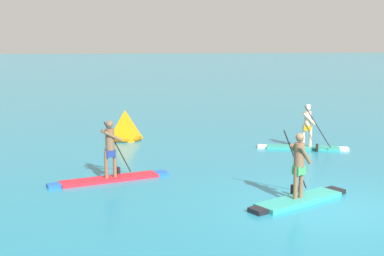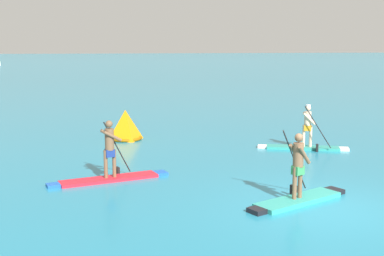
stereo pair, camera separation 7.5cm
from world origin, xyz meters
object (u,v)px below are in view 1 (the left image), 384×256
object	(u,v)px
paddleboarder_far_right	(305,140)
race_marker_buoy	(125,127)
paddleboarder_near_left	(111,167)
paddleboarder_mid_center	(299,189)

from	to	relation	value
paddleboarder_far_right	race_marker_buoy	size ratio (longest dim) A/B	2.40
paddleboarder_near_left	paddleboarder_mid_center	size ratio (longest dim) A/B	1.17
paddleboarder_near_left	paddleboarder_far_right	bearing A→B (deg)	8.54
race_marker_buoy	paddleboarder_far_right	bearing A→B (deg)	-26.76
paddleboarder_near_left	paddleboarder_mid_center	xyz separation A→B (m)	(4.54, -3.05, -0.04)
paddleboarder_near_left	paddleboarder_far_right	distance (m)	8.06
paddleboarder_near_left	paddleboarder_mid_center	world-z (taller)	paddleboarder_mid_center
paddleboarder_mid_center	paddleboarder_far_right	world-z (taller)	paddleboarder_mid_center
paddleboarder_far_right	paddleboarder_mid_center	bearing A→B (deg)	-94.53
paddleboarder_far_right	race_marker_buoy	bearing A→B (deg)	173.67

